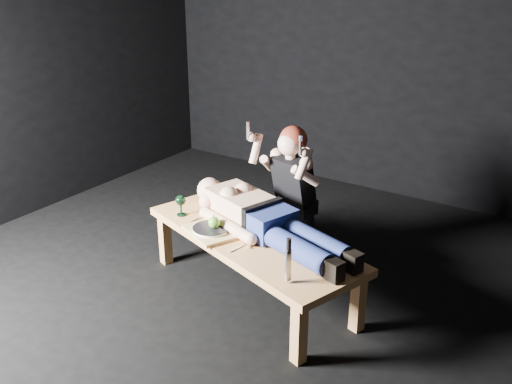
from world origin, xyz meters
TOP-DOWN VIEW (x-y plane):
  - ground at (0.00, 0.00)m, footprint 5.00×5.00m
  - back_wall at (0.00, 2.50)m, footprint 5.00×0.00m
  - table at (-0.04, 0.20)m, footprint 1.78×1.10m
  - lying_man at (0.03, 0.27)m, footprint 1.66×0.95m
  - kneeling_woman at (-0.01, 0.78)m, footprint 0.72×0.78m
  - serving_tray at (-0.29, 0.07)m, footprint 0.45×0.39m
  - plate at (-0.29, 0.07)m, footprint 0.33×0.33m
  - apple at (-0.27, 0.08)m, footprint 0.08×0.08m
  - goblet at (-0.65, 0.18)m, footprint 0.10×0.10m
  - fork_flat at (-0.51, 0.17)m, footprint 0.02×0.18m
  - knife_flat at (-0.01, 0.00)m, footprint 0.05×0.18m
  - spoon_flat at (0.00, 0.09)m, footprint 0.13×0.15m
  - carving_knife at (0.47, -0.19)m, footprint 0.05×0.05m

SIDE VIEW (x-z plane):
  - ground at x=0.00m, z-range 0.00..0.00m
  - table at x=-0.04m, z-range 0.00..0.45m
  - fork_flat at x=-0.51m, z-range 0.45..0.46m
  - knife_flat at x=-0.01m, z-range 0.45..0.46m
  - spoon_flat at x=0.00m, z-range 0.45..0.46m
  - serving_tray at x=-0.29m, z-range 0.45..0.47m
  - plate at x=-0.29m, z-range 0.47..0.49m
  - goblet at x=-0.65m, z-range 0.45..0.61m
  - apple at x=-0.27m, z-range 0.49..0.57m
  - kneeling_woman at x=-0.01m, z-range 0.00..1.13m
  - lying_man at x=0.03m, z-range 0.45..0.70m
  - carving_knife at x=0.47m, z-range 0.45..0.73m
  - back_wall at x=0.00m, z-range -1.00..4.00m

